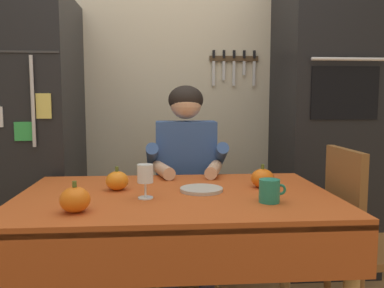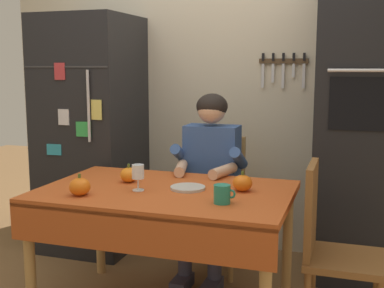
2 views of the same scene
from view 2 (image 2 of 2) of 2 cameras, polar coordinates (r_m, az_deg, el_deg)
back_wall_assembly at (r=3.92m, az=4.27°, el=7.07°), size 3.70×0.13×2.60m
refrigerator at (r=3.96m, az=-11.41°, el=1.12°), size 0.68×0.71×1.80m
wall_oven at (r=3.47m, az=19.03°, el=2.23°), size 0.60×0.64×2.10m
dining_table at (r=2.82m, az=-3.19°, el=-6.92°), size 1.40×0.90×0.74m
chair_behind_person at (r=3.56m, az=2.81°, el=-5.97°), size 0.40×0.40×0.93m
seated_person at (r=3.33m, az=1.98°, el=-3.01°), size 0.47×0.55×1.25m
chair_right_side at (r=2.74m, az=15.47°, el=-10.92°), size 0.40×0.40×0.93m
coffee_mug at (r=2.52m, az=3.49°, el=-5.74°), size 0.11×0.09×0.10m
wine_glass at (r=2.77m, az=-6.20°, el=-3.31°), size 0.07×0.07×0.15m
pumpkin_large at (r=2.73m, az=-12.72°, el=-4.78°), size 0.11×0.11×0.12m
pumpkin_medium at (r=2.99m, az=-7.23°, el=-3.51°), size 0.11×0.11×0.11m
pumpkin_small at (r=2.77m, az=5.79°, el=-4.46°), size 0.11×0.11×0.11m
serving_tray at (r=2.81m, az=-0.48°, el=-5.04°), size 0.20×0.20×0.02m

